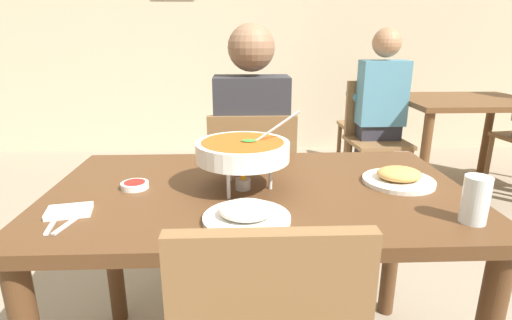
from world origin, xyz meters
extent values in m
cube|color=beige|center=(0.00, 3.24, 1.50)|extent=(10.00, 0.10, 3.00)
cube|color=#51331C|center=(0.00, 0.00, 0.75)|extent=(1.36, 0.81, 0.04)
cylinder|color=#51331C|center=(-0.62, 0.35, 0.37)|extent=(0.07, 0.07, 0.73)
cylinder|color=#51331C|center=(0.62, 0.35, 0.37)|extent=(0.07, 0.07, 0.73)
cube|color=brown|center=(0.00, 0.79, 0.43)|extent=(0.44, 0.44, 0.03)
cube|color=brown|center=(0.00, 0.59, 0.68)|extent=(0.42, 0.04, 0.45)
cylinder|color=brown|center=(0.19, 0.98, 0.21)|extent=(0.04, 0.04, 0.42)
cylinder|color=brown|center=(-0.19, 0.98, 0.21)|extent=(0.04, 0.04, 0.42)
cylinder|color=brown|center=(0.19, 0.60, 0.21)|extent=(0.04, 0.04, 0.42)
cylinder|color=brown|center=(-0.19, 0.60, 0.21)|extent=(0.04, 0.04, 0.42)
cylinder|color=#2D2D38|center=(0.10, 0.81, 0.23)|extent=(0.10, 0.10, 0.45)
cylinder|color=#2D2D38|center=(-0.10, 0.81, 0.23)|extent=(0.10, 0.10, 0.45)
cube|color=#2D2D38|center=(0.00, 0.77, 0.51)|extent=(0.32, 0.32, 0.12)
cube|color=#2D2D33|center=(0.00, 0.69, 0.82)|extent=(0.36, 0.20, 0.50)
sphere|color=#846047|center=(0.00, 0.69, 1.20)|extent=(0.22, 0.22, 0.22)
cylinder|color=#2D2D33|center=(0.16, 0.89, 0.77)|extent=(0.08, 0.28, 0.08)
cylinder|color=#2D2D33|center=(-0.16, 0.89, 0.77)|extent=(0.08, 0.28, 0.08)
cylinder|color=silver|center=(0.04, -0.01, 0.82)|extent=(0.01, 0.01, 0.10)
cylinder|color=silver|center=(-0.09, 0.07, 0.82)|extent=(0.01, 0.01, 0.10)
cylinder|color=silver|center=(-0.09, -0.09, 0.82)|extent=(0.01, 0.01, 0.10)
torus|color=silver|center=(-0.05, -0.01, 0.87)|extent=(0.21, 0.21, 0.01)
cylinder|color=#B2B2B7|center=(-0.05, -0.01, 0.79)|extent=(0.05, 0.05, 0.04)
cone|color=orange|center=(-0.05, -0.01, 0.82)|extent=(0.02, 0.02, 0.04)
cylinder|color=white|center=(-0.05, -0.01, 0.90)|extent=(0.30, 0.30, 0.06)
cylinder|color=#B75119|center=(-0.05, -0.01, 0.93)|extent=(0.26, 0.26, 0.01)
ellipsoid|color=#388433|center=(-0.03, -0.01, 0.94)|extent=(0.05, 0.03, 0.01)
cylinder|color=silver|center=(0.04, 0.01, 0.96)|extent=(0.18, 0.01, 0.13)
cylinder|color=white|center=(-0.04, -0.25, 0.78)|extent=(0.24, 0.24, 0.01)
ellipsoid|color=white|center=(-0.04, -0.25, 0.81)|extent=(0.15, 0.13, 0.04)
cylinder|color=white|center=(0.48, 0.03, 0.78)|extent=(0.24, 0.24, 0.01)
ellipsoid|color=tan|center=(0.48, 0.03, 0.81)|extent=(0.15, 0.13, 0.04)
cylinder|color=white|center=(-0.41, 0.01, 0.78)|extent=(0.09, 0.09, 0.02)
cylinder|color=maroon|center=(-0.41, 0.01, 0.79)|extent=(0.07, 0.07, 0.01)
cube|color=white|center=(-0.54, -0.18, 0.78)|extent=(0.13, 0.10, 0.02)
cube|color=silver|center=(-0.56, -0.23, 0.78)|extent=(0.04, 0.17, 0.01)
cube|color=silver|center=(-0.51, -0.23, 0.78)|extent=(0.05, 0.17, 0.01)
cylinder|color=silver|center=(0.57, -0.28, 0.84)|extent=(0.07, 0.07, 0.13)
cylinder|color=#4C331E|center=(0.57, -0.28, 0.82)|extent=(0.06, 0.06, 0.08)
cube|color=brown|center=(1.74, 1.88, 0.75)|extent=(1.00, 0.80, 0.04)
cylinder|color=brown|center=(1.30, 1.54, 0.37)|extent=(0.07, 0.07, 0.73)
cylinder|color=brown|center=(1.30, 2.22, 0.37)|extent=(0.07, 0.07, 0.73)
cylinder|color=brown|center=(2.18, 2.22, 0.37)|extent=(0.07, 0.07, 0.73)
cylinder|color=brown|center=(2.13, 2.06, 0.21)|extent=(0.04, 0.04, 0.42)
cube|color=brown|center=(1.04, 1.83, 0.43)|extent=(0.47, 0.47, 0.03)
cube|color=brown|center=(1.03, 2.03, 0.68)|extent=(0.42, 0.07, 0.45)
cylinder|color=brown|center=(0.87, 1.62, 0.21)|extent=(0.04, 0.04, 0.42)
cylinder|color=brown|center=(1.25, 1.65, 0.21)|extent=(0.04, 0.04, 0.42)
cylinder|color=brown|center=(0.84, 2.00, 0.21)|extent=(0.04, 0.04, 0.42)
cylinder|color=brown|center=(1.22, 2.03, 0.21)|extent=(0.04, 0.04, 0.42)
cube|color=brown|center=(1.12, 2.40, 0.43)|extent=(0.45, 0.45, 0.03)
cube|color=brown|center=(1.32, 2.40, 0.68)|extent=(0.05, 0.42, 0.45)
cylinder|color=brown|center=(0.93, 2.59, 0.21)|extent=(0.04, 0.04, 0.42)
cylinder|color=brown|center=(0.93, 2.21, 0.21)|extent=(0.04, 0.04, 0.42)
cylinder|color=brown|center=(1.31, 2.59, 0.21)|extent=(0.04, 0.04, 0.42)
cylinder|color=brown|center=(1.31, 2.21, 0.21)|extent=(0.04, 0.04, 0.42)
cylinder|color=#2D2D38|center=(1.16, 2.00, 0.23)|extent=(0.10, 0.10, 0.45)
cylinder|color=#2D2D38|center=(0.96, 2.00, 0.23)|extent=(0.10, 0.10, 0.45)
cube|color=#2D2D38|center=(1.06, 1.96, 0.51)|extent=(0.32, 0.32, 0.12)
cube|color=teal|center=(1.06, 1.88, 0.82)|extent=(0.36, 0.20, 0.50)
sphere|color=#A57756|center=(1.06, 1.88, 1.20)|extent=(0.22, 0.22, 0.22)
cylinder|color=teal|center=(1.22, 2.08, 0.77)|extent=(0.08, 0.28, 0.08)
cylinder|color=teal|center=(0.90, 2.08, 0.77)|extent=(0.08, 0.28, 0.08)
camera|label=1|loc=(-0.06, -1.24, 1.26)|focal=28.26mm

